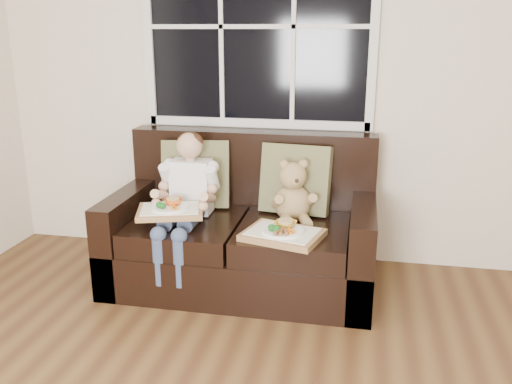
% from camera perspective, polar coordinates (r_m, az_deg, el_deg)
% --- Properties ---
extents(room_walls, '(4.52, 5.02, 2.71)m').
position_cam_1_polar(room_walls, '(1.34, -5.69, 15.03)').
color(room_walls, beige).
rests_on(room_walls, ground).
extents(window_back, '(1.62, 0.04, 1.37)m').
position_cam_1_polar(window_back, '(3.83, 0.13, 17.02)').
color(window_back, black).
rests_on(window_back, room_walls).
extents(loveseat, '(1.70, 0.92, 0.96)m').
position_cam_1_polar(loveseat, '(3.63, -1.30, -4.64)').
color(loveseat, black).
rests_on(loveseat, ground).
extents(pillow_left, '(0.49, 0.28, 0.47)m').
position_cam_1_polar(pillow_left, '(3.74, -6.33, 1.91)').
color(pillow_left, olive).
rests_on(pillow_left, loveseat).
extents(pillow_right, '(0.48, 0.26, 0.47)m').
position_cam_1_polar(pillow_right, '(3.60, 4.19, 1.36)').
color(pillow_right, olive).
rests_on(pillow_right, loveseat).
extents(child, '(0.37, 0.59, 0.85)m').
position_cam_1_polar(child, '(3.50, -7.31, 0.15)').
color(child, white).
rests_on(child, loveseat).
extents(teddy_bear, '(0.29, 0.34, 0.42)m').
position_cam_1_polar(teddy_bear, '(3.47, 3.85, -0.35)').
color(teddy_bear, tan).
rests_on(teddy_bear, loveseat).
extents(tray_left, '(0.46, 0.40, 0.09)m').
position_cam_1_polar(tray_left, '(3.36, -9.02, -1.84)').
color(tray_left, olive).
rests_on(tray_left, child).
extents(tray_right, '(0.51, 0.44, 0.10)m').
position_cam_1_polar(tray_right, '(3.20, 2.85, -4.33)').
color(tray_right, olive).
rests_on(tray_right, loveseat).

